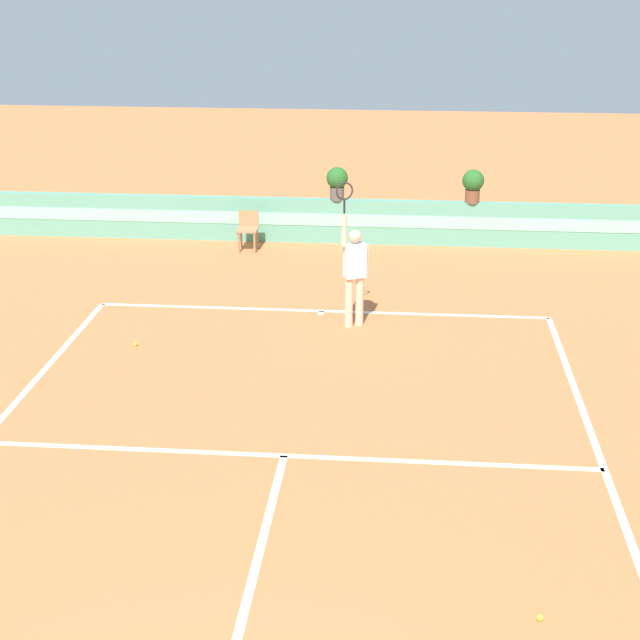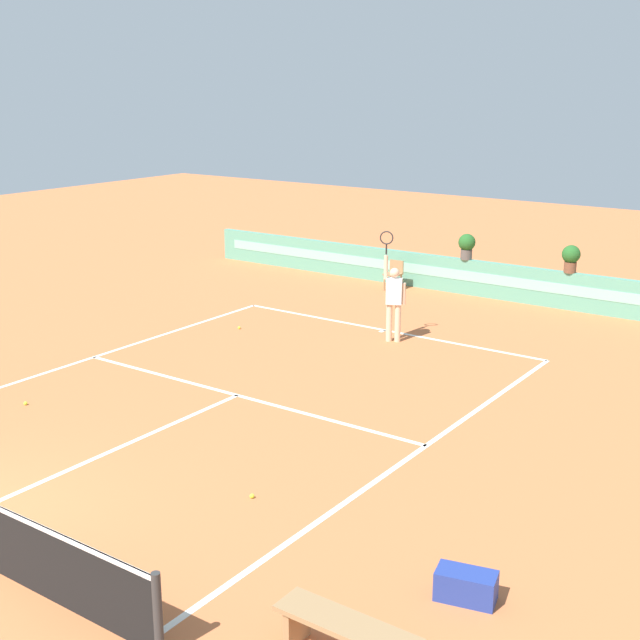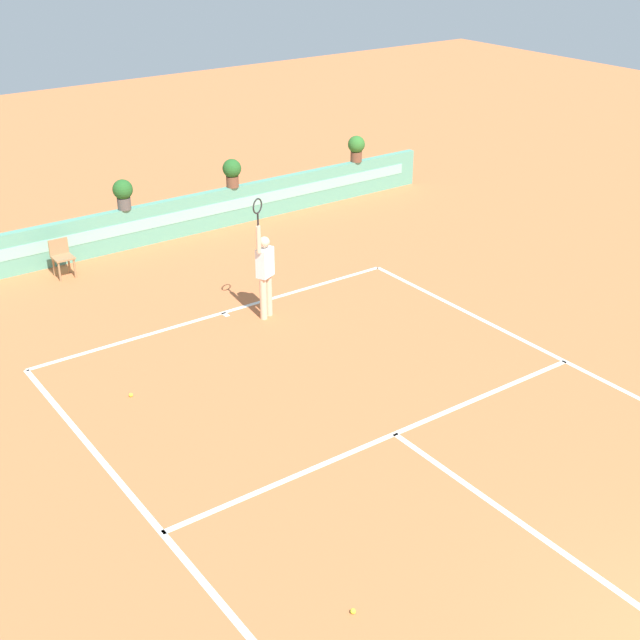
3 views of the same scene
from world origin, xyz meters
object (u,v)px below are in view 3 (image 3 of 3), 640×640
at_px(tennis_player, 265,269).
at_px(tennis_ball_by_sideline, 131,395).
at_px(potted_plant_right, 232,171).
at_px(potted_plant_far_right, 356,147).
at_px(ball_kid_chair, 62,256).
at_px(tennis_ball_mid_court, 353,611).
at_px(potted_plant_centre, 123,192).

relative_size(tennis_player, tennis_ball_by_sideline, 38.01).
bearing_deg(potted_plant_right, potted_plant_far_right, 0.00).
relative_size(tennis_ball_by_sideline, potted_plant_far_right, 0.09).
height_order(tennis_ball_by_sideline, potted_plant_right, potted_plant_right).
bearing_deg(ball_kid_chair, tennis_ball_mid_court, -94.53).
xyz_separation_m(ball_kid_chair, tennis_ball_mid_court, (-0.95, -11.93, -0.44)).
relative_size(tennis_ball_by_sideline, potted_plant_right, 0.09).
bearing_deg(tennis_player, potted_plant_far_right, 39.37).
height_order(ball_kid_chair, potted_plant_centre, potted_plant_centre).
relative_size(potted_plant_far_right, potted_plant_right, 1.00).
distance_m(ball_kid_chair, potted_plant_centre, 2.24).
xyz_separation_m(tennis_player, potted_plant_far_right, (6.31, 5.18, 0.36)).
relative_size(ball_kid_chair, potted_plant_right, 1.17).
bearing_deg(potted_plant_far_right, potted_plant_centre, 180.00).
height_order(tennis_player, potted_plant_right, tennis_player).
height_order(tennis_player, potted_plant_far_right, tennis_player).
bearing_deg(potted_plant_centre, ball_kid_chair, -158.96).
bearing_deg(ball_kid_chair, potted_plant_centre, 21.04).
xyz_separation_m(ball_kid_chair, potted_plant_far_right, (8.89, 0.73, 0.93)).
distance_m(ball_kid_chair, potted_plant_right, 5.03).
xyz_separation_m(tennis_ball_mid_court, potted_plant_far_right, (9.84, 12.66, 1.38)).
distance_m(tennis_player, potted_plant_right, 5.68).
relative_size(ball_kid_chair, tennis_ball_mid_court, 12.50).
height_order(tennis_ball_mid_court, potted_plant_centre, potted_plant_centre).
height_order(potted_plant_far_right, potted_plant_centre, same).
distance_m(tennis_ball_by_sideline, potted_plant_right, 8.85).
relative_size(tennis_ball_by_sideline, potted_plant_centre, 0.09).
bearing_deg(tennis_ball_mid_court, potted_plant_far_right, 52.15).
distance_m(tennis_ball_mid_court, potted_plant_right, 14.01).
distance_m(tennis_player, potted_plant_centre, 5.23).
xyz_separation_m(tennis_ball_by_sideline, potted_plant_far_right, (9.89, 6.46, 1.38)).
bearing_deg(potted_plant_right, ball_kid_chair, -171.48).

